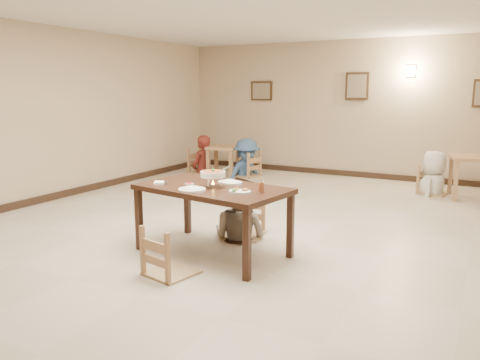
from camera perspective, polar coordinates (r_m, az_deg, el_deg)
The scene contains 27 objects.
floor at distance 6.32m, azimuth 1.04°, elevation -6.60°, with size 10.00×10.00×0.00m, color #BCAE9D.
wall_back at distance 10.74m, azimuth 13.48°, elevation 8.39°, with size 10.00×10.00×0.00m, color tan.
wall_left at distance 8.64m, azimuth -23.46°, elevation 7.31°, with size 10.00×10.00×0.00m, color tan.
baseboard_back at distance 10.86m, azimuth 13.11°, elevation 0.77°, with size 8.00×0.06×0.12m, color black.
baseboard_left at distance 8.80m, azimuth -22.65°, elevation -2.08°, with size 0.06×10.00×0.12m, color black.
picture_a at distance 11.46m, azimuth 2.64°, elevation 10.80°, with size 0.55×0.04×0.45m.
picture_b at distance 10.67m, azimuth 14.07°, elevation 11.04°, with size 0.50×0.04×0.60m.
wall_sconce at distance 10.46m, azimuth 20.13°, elevation 12.37°, with size 0.16×0.05×0.22m, color #FFD88C.
main_table at distance 5.42m, azimuth -3.38°, elevation -1.63°, with size 1.84×1.21×0.81m.
chair_far at distance 6.10m, azimuth 0.46°, elevation -2.15°, with size 0.49×0.49×1.05m.
chair_near at distance 4.90m, azimuth -8.50°, elevation -5.83°, with size 0.47×0.47×1.00m.
main_diner at distance 5.96m, azimuth -0.03°, elevation 0.31°, with size 0.78×0.61×1.61m, color gray.
curry_warmer at distance 5.34m, azimuth -3.32°, elevation 0.70°, with size 0.32×0.28×0.26m.
rice_plate_far at distance 5.56m, azimuth -1.21°, elevation -0.28°, with size 0.30×0.30×0.07m.
rice_plate_near at distance 5.19m, azimuth -5.87°, elevation -1.13°, with size 0.30×0.30×0.07m.
fried_plate at distance 5.06m, azimuth -0.04°, elevation -1.35°, with size 0.25×0.25×0.05m.
chili_dish at distance 5.52m, azimuth -6.21°, elevation -0.48°, with size 0.10×0.10×0.02m.
napkin_cutlery at distance 5.62m, azimuth -9.81°, elevation -0.34°, with size 0.20×0.24×0.03m.
drink_glass at distance 5.07m, azimuth 2.54°, elevation -0.78°, with size 0.07×0.07×0.14m.
bg_table_left at distance 10.68m, azimuth -2.05°, elevation 3.44°, with size 0.78×0.78×0.66m.
bg_table_right at distance 9.28m, azimuth 26.63°, elevation 1.77°, with size 0.90×0.90×0.76m.
bg_chair_ll at distance 10.94m, azimuth -4.66°, elevation 3.63°, with size 0.51×0.51×1.08m.
bg_chair_lr at distance 10.48m, azimuth 0.79°, elevation 3.32°, with size 0.50×0.50×1.07m.
bg_chair_rl at distance 9.38m, azimuth 22.63°, elevation 1.47°, with size 0.48×0.48×1.02m.
bg_diner_a at distance 10.90m, azimuth -4.69°, elevation 5.46°, with size 0.65×0.43×1.78m, color maroon.
bg_diner_b at distance 10.45m, azimuth 0.79°, elevation 5.05°, with size 1.10×0.63×1.70m, color #3F669B.
bg_diner_c at distance 9.34m, azimuth 22.76°, elevation 3.29°, with size 0.79×0.52×1.62m, color silver.
Camera 1 is at (2.75, -5.37, 1.88)m, focal length 35.00 mm.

